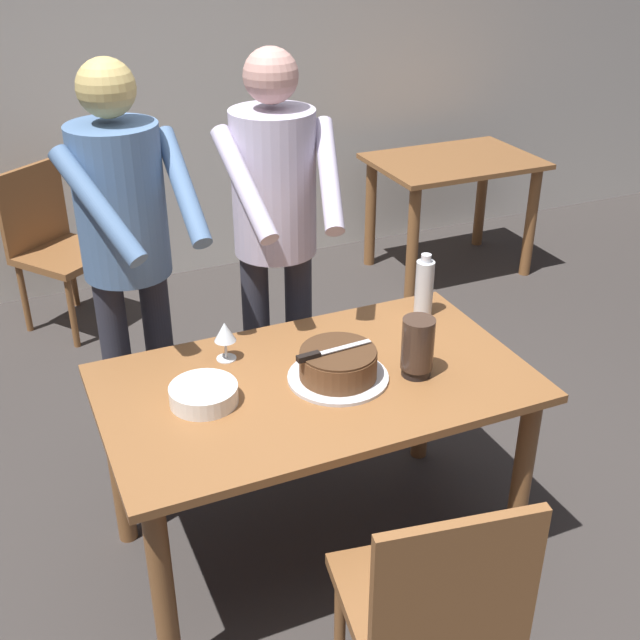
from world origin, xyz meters
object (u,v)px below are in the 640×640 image
object	(u,v)px
main_dining_table	(316,410)
background_chair_0	(54,242)
cake_knife	(319,354)
person_standing_beside	(126,242)
chair_near_side	(432,605)
plate_stack	(204,394)
person_cutting_cake	(275,221)
background_table	(452,184)
cake_on_platter	(338,366)
water_bottle	(424,287)
wine_glass_near	(225,333)
hurricane_lamp	(418,347)

from	to	relation	value
main_dining_table	background_chair_0	size ratio (longest dim) A/B	1.59
cake_knife	person_standing_beside	xyz separation A→B (m)	(-0.46, 0.69, 0.21)
chair_near_side	background_chair_0	distance (m)	3.09
plate_stack	person_cutting_cake	distance (m)	0.83
person_standing_beside	chair_near_side	world-z (taller)	person_standing_beside
person_cutting_cake	background_table	bearing A→B (deg)	38.89
cake_on_platter	person_standing_beside	xyz separation A→B (m)	(-0.53, 0.68, 0.27)
water_bottle	person_cutting_cake	size ratio (longest dim) A/B	0.15
main_dining_table	water_bottle	xyz separation A→B (m)	(0.57, 0.27, 0.24)
wine_glass_near	background_table	size ratio (longest dim) A/B	0.14
cake_knife	person_standing_beside	size ratio (longest dim) A/B	0.16
cake_on_platter	cake_knife	xyz separation A→B (m)	(-0.07, -0.00, 0.06)
main_dining_table	plate_stack	size ratio (longest dim) A/B	6.50
water_bottle	hurricane_lamp	distance (m)	0.44
water_bottle	person_standing_beside	distance (m)	1.12
person_standing_beside	background_table	xyz separation A→B (m)	(2.25, 1.33, -0.50)
water_bottle	main_dining_table	bearing A→B (deg)	-154.69
chair_near_side	person_standing_beside	bearing A→B (deg)	107.63
cake_on_platter	plate_stack	bearing A→B (deg)	174.22
person_cutting_cake	person_standing_beside	size ratio (longest dim) A/B	1.00
wine_glass_near	chair_near_side	size ratio (longest dim) A/B	0.16
cake_on_platter	hurricane_lamp	distance (m)	0.27
main_dining_table	person_cutting_cake	world-z (taller)	person_cutting_cake
wine_glass_near	hurricane_lamp	size ratio (longest dim) A/B	0.69
cake_knife	chair_near_side	size ratio (longest dim) A/B	0.30
person_cutting_cake	person_standing_beside	xyz separation A→B (m)	(-0.57, 0.03, 0.00)
plate_stack	chair_near_side	bearing A→B (deg)	-65.04
person_cutting_cake	background_chair_0	xyz separation A→B (m)	(-0.70, 1.61, -0.58)
cake_knife	hurricane_lamp	bearing A→B (deg)	-13.12
main_dining_table	person_cutting_cake	xyz separation A→B (m)	(0.10, 0.63, 0.45)
cake_knife	person_standing_beside	bearing A→B (deg)	123.87
person_standing_beside	background_table	distance (m)	2.67
background_chair_0	main_dining_table	bearing A→B (deg)	-75.04
cake_on_platter	hurricane_lamp	bearing A→B (deg)	-17.59
wine_glass_near	background_table	xyz separation A→B (m)	(2.02, 1.74, -0.28)
plate_stack	background_chair_0	xyz separation A→B (m)	(-0.22, 2.21, -0.29)
plate_stack	cake_knife	bearing A→B (deg)	-7.55
wine_glass_near	person_cutting_cake	distance (m)	0.55
cake_knife	background_table	bearing A→B (deg)	48.38
cake_knife	background_table	world-z (taller)	cake_knife
person_cutting_cake	chair_near_side	size ratio (longest dim) A/B	1.91
background_table	person_standing_beside	bearing A→B (deg)	-149.43
hurricane_lamp	chair_near_side	xyz separation A→B (m)	(-0.33, -0.69, -0.37)
cake_on_platter	cake_knife	distance (m)	0.10
main_dining_table	background_table	world-z (taller)	main_dining_table
cake_on_platter	chair_near_side	size ratio (longest dim) A/B	0.38
wine_glass_near	background_chair_0	size ratio (longest dim) A/B	0.16
plate_stack	cake_on_platter	bearing A→B (deg)	-5.78
wine_glass_near	person_standing_beside	bearing A→B (deg)	119.40
plate_stack	hurricane_lamp	distance (m)	0.72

